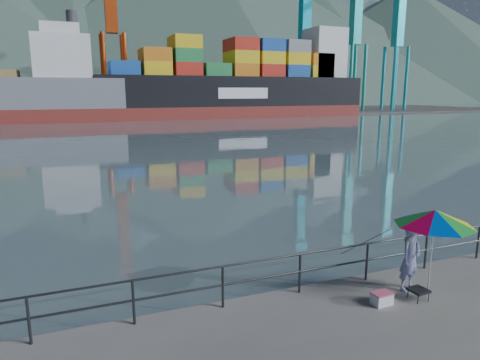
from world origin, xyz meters
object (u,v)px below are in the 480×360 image
Objects in this scene: beach_umbrella at (435,218)px; container_ship at (243,86)px; cooler_bag at (382,299)px; fisherman at (410,257)px.

beach_umbrella is 77.41m from container_ship.
container_ship reaches higher than cooler_bag.
cooler_bag is at bearing 171.76° from beach_umbrella.
container_ship is (24.81, 72.71, 5.04)m from fisherman.
container_ship is (24.72, 73.26, 3.88)m from beach_umbrella.
fisherman reaches higher than cooler_bag.
cooler_bag is 77.76m from container_ship.
beach_umbrella is at bearing -95.23° from fisherman.
beach_umbrella is at bearing -10.98° from cooler_bag.
cooler_bag is (-1.21, 0.17, -1.89)m from beach_umbrella.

